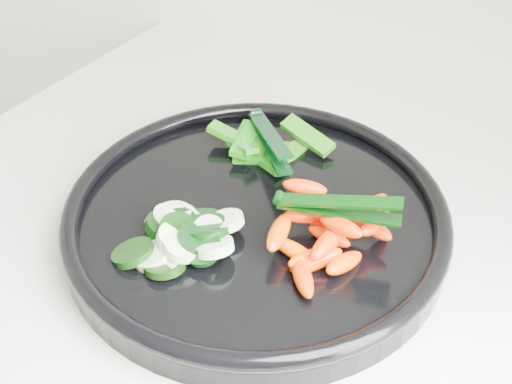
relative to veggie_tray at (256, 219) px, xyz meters
The scene contains 6 objects.
veggie_tray is the anchor object (origin of this frame).
cucumber_pile 0.08m from the veggie_tray, 120.84° to the right, with size 0.11×0.12×0.04m.
carrot_pile 0.08m from the veggie_tray, ahead, with size 0.12×0.17×0.05m.
pepper_pile 0.11m from the veggie_tray, 118.84° to the left, with size 0.13×0.09×0.04m.
tong_carrot 0.10m from the veggie_tray, ahead, with size 0.11×0.05×0.02m.
tong_pepper 0.10m from the veggie_tray, 116.03° to the left, with size 0.10×0.08×0.02m.
Camera 1 is at (-0.34, 1.26, 1.41)m, focal length 50.00 mm.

